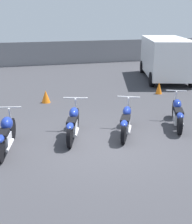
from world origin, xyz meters
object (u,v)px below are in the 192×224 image
(traffic_cone_near, at_px, (46,96))
(motorcycle_slot_0, at_px, (6,134))
(parked_van, at_px, (165,57))
(traffic_cone_far, at_px, (159,88))
(motorcycle_slot_1, at_px, (73,123))
(motorcycle_slot_2, at_px, (126,121))
(motorcycle_slot_3, at_px, (178,113))

(traffic_cone_near, bearing_deg, motorcycle_slot_0, -110.58)
(parked_van, relative_size, traffic_cone_far, 10.42)
(motorcycle_slot_1, distance_m, traffic_cone_far, 6.10)
(motorcycle_slot_0, bearing_deg, motorcycle_slot_1, 25.51)
(motorcycle_slot_0, bearing_deg, traffic_cone_far, 46.47)
(motorcycle_slot_0, height_order, traffic_cone_near, motorcycle_slot_0)
(motorcycle_slot_1, distance_m, motorcycle_slot_2, 1.52)
(traffic_cone_far, bearing_deg, motorcycle_slot_3, -110.18)
(motorcycle_slot_0, xyz_separation_m, parked_van, (8.40, 7.18, 0.76))
(motorcycle_slot_3, bearing_deg, traffic_cone_near, 156.82)
(parked_van, bearing_deg, motorcycle_slot_1, -115.93)
(motorcycle_slot_1, relative_size, traffic_cone_far, 3.90)
(motorcycle_slot_1, bearing_deg, motorcycle_slot_0, -147.88)
(motorcycle_slot_3, distance_m, parked_van, 7.62)
(motorcycle_slot_0, xyz_separation_m, traffic_cone_near, (1.60, 4.27, -0.19))
(motorcycle_slot_1, bearing_deg, traffic_cone_near, 113.22)
(traffic_cone_near, height_order, traffic_cone_far, traffic_cone_far)
(motorcycle_slot_1, xyz_separation_m, traffic_cone_near, (-0.22, 3.88, -0.18))
(motorcycle_slot_2, bearing_deg, motorcycle_slot_3, 33.38)
(motorcycle_slot_0, distance_m, traffic_cone_near, 4.57)
(parked_van, height_order, traffic_cone_far, parked_van)
(motorcycle_slot_3, distance_m, traffic_cone_far, 4.16)
(traffic_cone_near, distance_m, traffic_cone_far, 4.94)
(parked_van, bearing_deg, motorcycle_slot_2, -107.73)
(motorcycle_slot_1, xyz_separation_m, motorcycle_slot_3, (3.28, -0.04, -0.01))
(motorcycle_slot_2, distance_m, traffic_cone_near, 4.45)
(motorcycle_slot_2, bearing_deg, traffic_cone_far, 79.31)
(traffic_cone_near, bearing_deg, motorcycle_slot_1, -86.79)
(motorcycle_slot_0, distance_m, parked_van, 11.08)
(motorcycle_slot_2, bearing_deg, motorcycle_slot_1, -160.83)
(motorcycle_slot_0, height_order, motorcycle_slot_2, motorcycle_slot_0)
(motorcycle_slot_2, bearing_deg, traffic_cone_near, 140.28)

